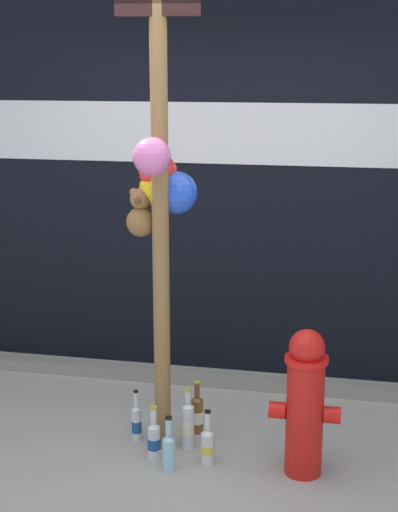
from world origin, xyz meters
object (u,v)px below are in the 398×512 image
Objects in this scene: bottle_1 at (208,445)px; bottle_5 at (137,422)px; fire_hydrant at (305,402)px; bottle_3 at (197,413)px; bottle_2 at (188,424)px; bottle_4 at (169,449)px; memorial_post at (160,167)px; bottle_0 at (154,439)px.

bottle_1 is 0.51m from bottle_5.
bottle_5 is at bearing 169.79° from fire_hydrant.
bottle_1 is 0.38m from bottle_3.
bottle_1 is at bearing -47.47° from bottle_2.
bottle_1 reaches higher than bottle_4.
memorial_post is 8.75× the size of bottle_0.
bottle_2 is at bearing 167.45° from fire_hydrant.
memorial_post reaches higher than bottle_3.
bottle_0 is 0.87× the size of bottle_2.
bottle_1 reaches higher than bottle_5.
bottle_3 is at bearing 63.60° from bottle_0.
fire_hydrant is at bearing 1.11° from bottle_1.
bottle_2 reaches higher than bottle_4.
bottle_3 is (-0.13, 0.36, 0.01)m from bottle_1.
bottle_2 reaches higher than bottle_3.
fire_hydrant reaches higher than bottle_1.
bottle_1 is 0.88× the size of bottle_2.
memorial_post reaches higher than bottle_2.
fire_hydrant is 2.61× the size of bottle_0.
bottle_2 is 0.33m from bottle_5.
bottle_0 is at bearing -134.97° from bottle_2.
memorial_post is at bearing 168.46° from fire_hydrant.
fire_hydrant is 0.80m from bottle_4.
bottle_1 is (-0.54, -0.01, -0.31)m from fire_hydrant.
memorial_post is at bearing 172.95° from bottle_2.
bottle_2 is at bearing 79.95° from bottle_4.
bottle_0 is 1.00× the size of bottle_5.
fire_hydrant is 0.81m from bottle_3.
fire_hydrant is at bearing -11.54° from memorial_post.
memorial_post is at bearing 110.27° from bottle_4.
fire_hydrant reaches higher than bottle_5.
bottle_4 is (0.11, -0.11, 0.00)m from bottle_0.
bottle_5 is at bearing 176.66° from memorial_post.
memorial_post reaches higher than bottle_5.
bottle_2 is 1.10× the size of bottle_3.
bottle_4 is (-0.73, -0.12, -0.30)m from fire_hydrant.
fire_hydrant is 2.61× the size of bottle_4.
bottle_0 is (-0.85, -0.01, -0.30)m from fire_hydrant.
bottle_3 is (0.18, 0.36, 0.01)m from bottle_0.
bottle_0 is 0.31m from bottle_1.
fire_hydrant is 2.26× the size of bottle_2.
bottle_3 is 1.05× the size of bottle_4.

